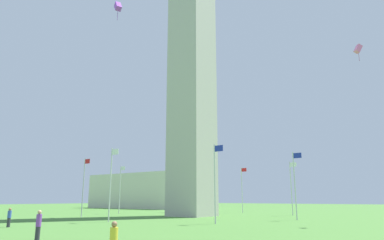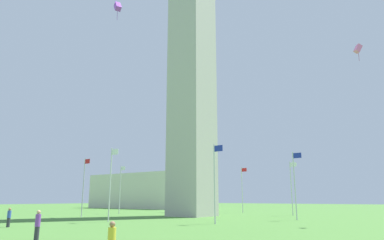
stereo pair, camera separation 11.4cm
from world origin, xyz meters
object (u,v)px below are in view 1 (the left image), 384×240
flagpole_ne (291,186)px  flagpole_e (242,188)px  flagpole_s (120,187)px  flagpole_nw (215,179)px  person_blue_shirt (9,218)px  distant_building (147,191)px  flagpole_w (111,181)px  obelisk_monument (192,52)px  flagpole_se (180,188)px  person_purple_shirt (38,225)px  flagpole_sw (84,184)px  kite_pink_box (358,49)px  flagpole_n (295,182)px  kite_purple_box (118,7)px

flagpole_ne → flagpole_e: size_ratio=1.00×
flagpole_s → flagpole_nw: same height
person_blue_shirt → distant_building: size_ratio=0.06×
flagpole_w → distant_building: bearing=129.4°
obelisk_monument → flagpole_w: (0.06, -15.43, -21.04)m
obelisk_monument → flagpole_se: obelisk_monument is taller
flagpole_se → person_blue_shirt: (9.03, -36.24, -3.60)m
flagpole_se → flagpole_w: 28.51m
person_purple_shirt → person_blue_shirt: 11.96m
flagpole_sw → kite_pink_box: (35.15, 9.00, 14.31)m
flagpole_se → flagpole_s: size_ratio=1.00×
flagpole_sw → person_blue_shirt: flagpole_sw is taller
flagpole_w → flagpole_n: bearing=45.0°
flagpole_nw → person_blue_shirt: bearing=-131.6°
person_purple_shirt → kite_pink_box: 35.78m
flagpole_s → flagpole_w: (15.43, -15.43, 0.00)m
person_blue_shirt → flagpole_ne: bearing=-4.3°
kite_pink_box → flagpole_s: bearing=177.2°
flagpole_e → flagpole_nw: bearing=-67.5°
flagpole_n → flagpole_se: same height
flagpole_s → kite_pink_box: kite_pink_box is taller
flagpole_w → distant_building: 56.57m
flagpole_n → flagpole_e: bearing=135.0°
flagpole_w → person_blue_shirt: flagpole_w is taller
flagpole_nw → distant_building: (-46.85, 39.17, -0.00)m
obelisk_monument → person_purple_shirt: obelisk_monument is taller
obelisk_monument → flagpole_nw: (10.97, -10.91, -21.04)m
kite_pink_box → flagpole_e: bearing=144.4°
flagpole_n → kite_pink_box: bearing=-12.2°
flagpole_s → flagpole_nw: 28.51m
person_blue_shirt → kite_purple_box: (3.13, 8.53, 24.08)m
obelisk_monument → flagpole_se: bearing=134.8°
flagpole_sw → person_purple_shirt: (20.35, -18.25, -3.54)m
person_blue_shirt → kite_purple_box: 25.73m
flagpole_n → flagpole_se: 28.51m
obelisk_monument → flagpole_ne: size_ratio=6.30×
flagpole_s → distant_building: 34.92m
flagpole_sw → person_purple_shirt: size_ratio=4.52×
flagpole_se → person_blue_shirt: bearing=-76.0°
flagpole_s → flagpole_sw: size_ratio=1.00×
flagpole_ne → person_blue_shirt: (-12.79, -36.24, -3.60)m
obelisk_monument → distant_building: (-35.88, 28.26, -21.04)m
kite_purple_box → flagpole_s: bearing=134.8°
kite_pink_box → distant_building: kite_pink_box is taller
flagpole_s → flagpole_sw: 11.81m
flagpole_e → distant_building: size_ratio=0.28×
kite_pink_box → flagpole_ne: bearing=136.1°
obelisk_monument → flagpole_w: size_ratio=6.30×
distant_building → flagpole_sw: bearing=-57.4°
flagpole_sw → flagpole_nw: 21.82m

